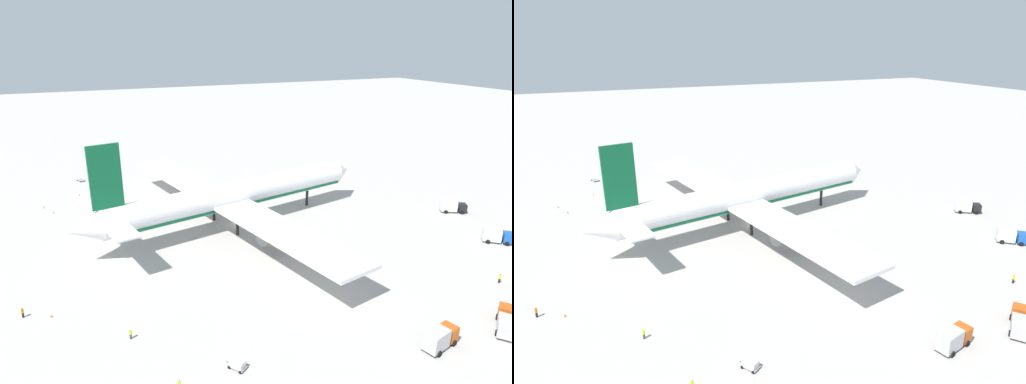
% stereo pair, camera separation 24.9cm
% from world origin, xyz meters
% --- Properties ---
extents(ground_plane, '(600.00, 600.00, 0.00)m').
position_xyz_m(ground_plane, '(0.00, 0.00, 0.00)').
color(ground_plane, '#ADA8A0').
extents(airliner, '(71.35, 80.04, 22.37)m').
position_xyz_m(airliner, '(-1.33, -0.39, 6.96)').
color(airliner, white).
rests_on(airliner, ground).
extents(service_truck_0, '(5.77, 5.40, 2.97)m').
position_xyz_m(service_truck_0, '(45.92, -30.54, 1.60)').
color(service_truck_0, '#194CA5').
rests_on(service_truck_0, ground).
extents(service_truck_2, '(6.67, 5.87, 2.51)m').
position_xyz_m(service_truck_2, '(21.79, -52.18, 1.37)').
color(service_truck_2, '#BF4C14').
rests_on(service_truck_2, ground).
extents(service_truck_3, '(6.23, 4.92, 2.87)m').
position_xyz_m(service_truck_3, '(50.83, -14.09, 1.54)').
color(service_truck_3, black).
rests_on(service_truck_3, ground).
extents(service_truck_4, '(6.10, 3.53, 3.06)m').
position_xyz_m(service_truck_4, '(9.82, -51.51, 1.65)').
color(service_truck_4, '#BF4C14').
rests_on(service_truck_4, ground).
extents(baggage_cart_0, '(2.46, 2.80, 1.16)m').
position_xyz_m(baggage_cart_0, '(-17.02, -44.23, 0.64)').
color(baggage_cart_0, gray).
rests_on(baggage_cart_0, ground).
extents(baggage_cart_1, '(2.39, 3.16, 0.40)m').
position_xyz_m(baggage_cart_1, '(-30.77, 48.75, 0.27)').
color(baggage_cart_1, gray).
rests_on(baggage_cart_1, ground).
extents(ground_worker_0, '(0.55, 0.55, 1.61)m').
position_xyz_m(ground_worker_0, '(-28.74, -32.63, 0.81)').
color(ground_worker_0, '#3F3F47').
rests_on(ground_worker_0, ground).
extents(ground_worker_2, '(0.56, 0.56, 1.67)m').
position_xyz_m(ground_worker_2, '(32.49, -42.52, 0.84)').
color(ground_worker_2, black).
rests_on(ground_worker_2, ground).
extents(ground_worker_3, '(0.53, 0.53, 1.64)m').
position_xyz_m(ground_worker_3, '(-43.00, -20.84, 0.83)').
color(ground_worker_3, black).
rests_on(ground_worker_3, ground).
extents(traffic_cone_0, '(0.36, 0.36, 0.55)m').
position_xyz_m(traffic_cone_0, '(-40.67, 28.72, 0.28)').
color(traffic_cone_0, orange).
rests_on(traffic_cone_0, ground).
extents(traffic_cone_1, '(0.36, 0.36, 0.55)m').
position_xyz_m(traffic_cone_1, '(-31.97, 35.34, 0.28)').
color(traffic_cone_1, orange).
rests_on(traffic_cone_1, ground).
extents(traffic_cone_2, '(0.36, 0.36, 0.55)m').
position_xyz_m(traffic_cone_2, '(-38.48, 23.81, 0.28)').
color(traffic_cone_2, orange).
rests_on(traffic_cone_2, ground).
extents(traffic_cone_3, '(0.36, 0.36, 0.55)m').
position_xyz_m(traffic_cone_3, '(-39.05, -22.47, 0.28)').
color(traffic_cone_3, orange).
rests_on(traffic_cone_3, ground).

